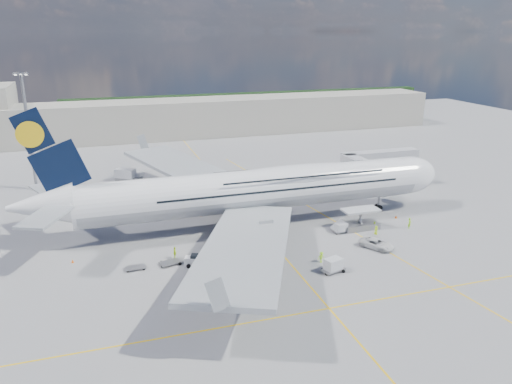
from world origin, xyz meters
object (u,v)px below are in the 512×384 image
object	(u,v)px
light_mast	(29,131)
service_van	(377,244)
dolly_nose_near	(341,228)
crew_nose	(410,223)
crew_tug	(321,257)
cone_wing_left_inner	(201,215)
cone_tail	(73,261)
cone_wing_right_inner	(200,264)
jet_bridge	(373,162)
catering_truck_outer	(129,177)
dolly_row_a	(135,267)
cone_nose	(396,217)
dolly_row_b	(250,283)
catering_truck_inner	(227,194)
cargo_loader	(359,222)
dolly_back	(171,262)
airliner	(258,189)
crew_wing	(175,253)
baggage_tug	(195,261)
cone_wing_right_outer	(203,294)
crew_van	(376,230)
dolly_row_c	(211,265)
dolly_nose_far	(333,265)
crew_loader	(375,226)

from	to	relation	value
light_mast	service_van	size ratio (longest dim) A/B	4.55
dolly_nose_near	crew_nose	distance (m)	12.65
crew_tug	light_mast	bearing A→B (deg)	120.02
cone_wing_left_inner	cone_tail	xyz separation A→B (m)	(-22.65, -13.66, -0.04)
cone_wing_right_inner	crew_tug	bearing A→B (deg)	-14.55
jet_bridge	catering_truck_outer	size ratio (longest dim) A/B	2.80
dolly_row_a	cone_nose	distance (m)	49.05
dolly_row_b	catering_truck_inner	size ratio (longest dim) A/B	0.44
jet_bridge	dolly_row_a	size ratio (longest dim) A/B	6.47
cargo_loader	catering_truck_outer	bearing A→B (deg)	132.57
dolly_back	crew_nose	xyz separation A→B (m)	(42.74, 1.51, 0.62)
airliner	cargo_loader	xyz separation A→B (m)	(16.56, -7.11, -5.62)
crew_tug	catering_truck_outer	bearing A→B (deg)	105.77
dolly_back	cone_wing_right_inner	xyz separation A→B (m)	(4.10, -1.66, -0.11)
crew_wing	cone_tail	distance (m)	15.48
baggage_tug	catering_truck_outer	xyz separation A→B (m)	(-6.31, 46.02, 0.92)
catering_truck_outer	cone_wing_right_outer	xyz separation A→B (m)	(5.60, -55.16, -1.42)
cone_tail	crew_nose	bearing A→B (deg)	-3.73
jet_bridge	catering_truck_outer	xyz separation A→B (m)	(-50.03, 22.28, -5.14)
jet_bridge	service_van	distance (m)	30.78
cone_wing_left_inner	light_mast	bearing A→B (deg)	138.68
dolly_row_a	catering_truck_inner	bearing A→B (deg)	50.25
dolly_back	dolly_nose_near	distance (m)	30.45
baggage_tug	crew_van	bearing A→B (deg)	26.29
jet_bridge	airliner	bearing A→B (deg)	-159.69
catering_truck_outer	cone_nose	size ratio (longest dim) A/B	11.36
crew_van	cone_wing_right_inner	xyz separation A→B (m)	(-31.52, -2.52, -0.55)
crew_tug	cone_wing_right_inner	xyz separation A→B (m)	(-17.83, 4.63, -0.62)
dolly_row_c	cone_tail	distance (m)	21.56
jet_bridge	dolly_row_a	xyz separation A→B (m)	(-52.32, -22.29, -6.52)
baggage_tug	cone_wing_right_inner	world-z (taller)	baggage_tug
dolly_row_c	crew_van	world-z (taller)	dolly_row_c
cone_nose	service_van	bearing A→B (deg)	-134.29
light_mast	cone_tail	distance (m)	43.94
cone_wing_right_inner	catering_truck_inner	bearing A→B (deg)	67.05
cone_wing_left_inner	dolly_nose_near	bearing A→B (deg)	-35.33
dolly_nose_far	cone_wing_left_inner	bearing A→B (deg)	98.35
catering_truck_outer	cone_wing_right_inner	distance (m)	46.74
dolly_row_b	cone_wing_left_inner	world-z (taller)	dolly_row_b
crew_wing	crew_van	size ratio (longest dim) A/B	1.22
crew_wing	baggage_tug	bearing A→B (deg)	-136.81
catering_truck_inner	cone_tail	distance (m)	35.40
dolly_row_c	catering_truck_inner	xyz separation A→B (m)	(10.03, 28.97, 0.79)
dolly_row_b	cone_tail	world-z (taller)	dolly_row_b
dolly_row_b	dolly_nose_near	distance (m)	25.70
cargo_loader	crew_van	bearing A→B (deg)	-65.88
dolly_nose_far	cone_nose	bearing A→B (deg)	20.57
dolly_row_c	light_mast	bearing A→B (deg)	140.99
crew_loader	dolly_row_c	bearing A→B (deg)	-136.97
airliner	crew_nose	xyz separation A→B (m)	(25.18, -9.81, -5.88)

